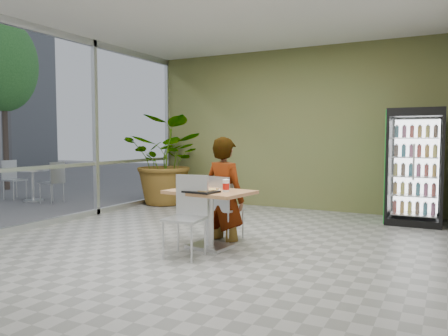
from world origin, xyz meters
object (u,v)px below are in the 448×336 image
at_px(cafeteria_tray, 201,192).
at_px(potted_plant, 168,160).
at_px(chair_near, 188,209).
at_px(beverage_fridge, 415,167).
at_px(chair_far, 222,203).
at_px(seated_woman, 225,199).
at_px(dining_table, 210,207).
at_px(soda_cup, 226,186).

distance_m(cafeteria_tray, potted_plant, 4.04).
height_order(chair_near, beverage_fridge, beverage_fridge).
height_order(chair_far, cafeteria_tray, chair_far).
distance_m(chair_far, seated_woman, 0.06).
bearing_deg(chair_far, chair_near, 101.31).
height_order(chair_far, potted_plant, potted_plant).
bearing_deg(chair_near, beverage_fridge, 50.38).
xyz_separation_m(chair_near, seated_woman, (0.02, 0.92, 0.00)).
bearing_deg(seated_woman, beverage_fridge, -122.09).
bearing_deg(dining_table, chair_far, 97.17).
bearing_deg(seated_woman, dining_table, 105.95).
xyz_separation_m(dining_table, potted_plant, (-2.60, 2.84, 0.41)).
bearing_deg(dining_table, potted_plant, 132.40).
height_order(seated_woman, soda_cup, seated_woman).
distance_m(dining_table, cafeteria_tray, 0.33).
distance_m(chair_near, beverage_fridge, 4.06).
xyz_separation_m(dining_table, cafeteria_tray, (0.01, -0.24, 0.22)).
bearing_deg(beverage_fridge, chair_far, -134.05).
distance_m(chair_far, soda_cup, 0.65).
xyz_separation_m(dining_table, chair_far, (-0.06, 0.45, -0.01)).
distance_m(chair_near, soda_cup, 0.56).
relative_size(chair_far, chair_near, 0.92).
bearing_deg(chair_far, cafeteria_tray, 107.25).
bearing_deg(cafeteria_tray, soda_cup, 41.22).
bearing_deg(cafeteria_tray, seated_woman, 93.92).
xyz_separation_m(seated_woman, potted_plant, (-2.56, 2.35, 0.37)).
distance_m(chair_near, cafeteria_tray, 0.28).
height_order(seated_woman, cafeteria_tray, seated_woman).
bearing_deg(dining_table, cafeteria_tray, -87.08).
xyz_separation_m(soda_cup, cafeteria_tray, (-0.24, -0.21, -0.06)).
distance_m(chair_near, potted_plant, 4.16).
xyz_separation_m(beverage_fridge, potted_plant, (-4.84, -0.05, -0.01)).
distance_m(seated_woman, beverage_fridge, 3.34).
distance_m(seated_woman, soda_cup, 0.65).
relative_size(chair_near, beverage_fridge, 0.51).
relative_size(chair_far, cafeteria_tray, 2.25).
xyz_separation_m(chair_far, potted_plant, (-2.54, 2.39, 0.42)).
bearing_deg(chair_near, potted_plant, 122.96).
bearing_deg(potted_plant, chair_near, -52.22).
height_order(dining_table, seated_woman, seated_woman).
height_order(chair_near, cafeteria_tray, chair_near).
bearing_deg(cafeteria_tray, chair_near, -111.47).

